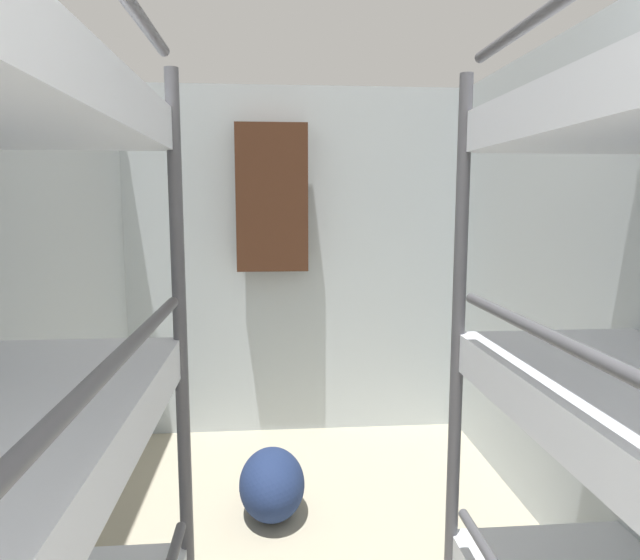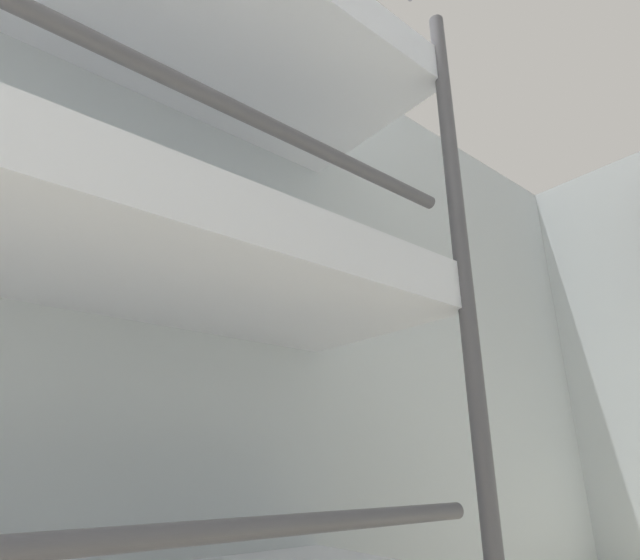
{
  "view_description": "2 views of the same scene",
  "coord_description": "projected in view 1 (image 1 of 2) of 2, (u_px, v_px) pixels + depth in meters",
  "views": [
    {
      "loc": [
        -0.16,
        0.49,
        1.53
      ],
      "look_at": [
        0.08,
        3.31,
        1.14
      ],
      "focal_mm": 32.0,
      "sensor_mm": 36.0,
      "label": 1
    },
    {
      "loc": [
        0.24,
        1.27,
        0.59
      ],
      "look_at": [
        -0.66,
        2.0,
        1.02
      ],
      "focal_mm": 28.0,
      "sensor_mm": 36.0,
      "label": 2
    }
  ],
  "objects": [
    {
      "name": "wall_back",
      "position": [
        297.0,
        264.0,
        3.73
      ],
      "size": [
        2.31,
        0.06,
        2.25
      ],
      "color": "silver",
      "rests_on": "ground_plane"
    },
    {
      "name": "duffel_bag",
      "position": [
        272.0,
        484.0,
        2.78
      ],
      "size": [
        0.32,
        0.47,
        0.32
      ],
      "color": "navy",
      "rests_on": "ground_plane"
    },
    {
      "name": "hanging_coat",
      "position": [
        272.0,
        198.0,
        3.51
      ],
      "size": [
        0.44,
        0.12,
        0.9
      ],
      "color": "#472819"
    }
  ]
}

